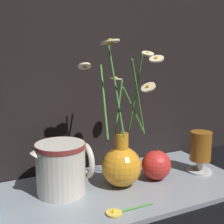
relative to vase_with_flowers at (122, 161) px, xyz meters
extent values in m
plane|color=black|center=(-0.04, 0.00, -0.08)|extent=(6.00, 6.00, 0.00)
cube|color=gray|center=(-0.04, 0.00, -0.07)|extent=(0.74, 0.33, 0.01)
sphere|color=orange|center=(0.00, 0.00, -0.02)|extent=(0.11, 0.11, 0.11)
cylinder|color=orange|center=(0.00, 0.00, 0.05)|extent=(0.04, 0.04, 0.05)
cylinder|color=#4C8E3D|center=(0.03, -0.03, 0.17)|extent=(0.08, 0.06, 0.19)
cylinder|color=beige|center=(0.05, -0.07, 0.27)|extent=(0.05, 0.05, 0.02)
sphere|color=gold|center=(0.05, -0.07, 0.27)|extent=(0.01, 0.01, 0.01)
cylinder|color=#4C8E3D|center=(-0.04, 0.01, 0.16)|extent=(0.03, 0.10, 0.18)
cylinder|color=beige|center=(-0.09, 0.02, 0.25)|extent=(0.04, 0.04, 0.02)
sphere|color=gold|center=(-0.09, 0.02, 0.25)|extent=(0.01, 0.01, 0.01)
cylinder|color=#4C8E3D|center=(0.00, 0.01, 0.14)|extent=(0.03, 0.01, 0.14)
cylinder|color=beige|center=(-0.01, 0.02, 0.21)|extent=(0.04, 0.04, 0.01)
sphere|color=gold|center=(-0.01, 0.02, 0.21)|extent=(0.01, 0.01, 0.01)
cylinder|color=#4C8E3D|center=(-0.02, -0.01, 0.19)|extent=(0.03, 0.05, 0.23)
cylinder|color=beige|center=(-0.04, -0.02, 0.30)|extent=(0.06, 0.06, 0.01)
sphere|color=gold|center=(-0.04, -0.02, 0.30)|extent=(0.02, 0.02, 0.02)
cylinder|color=#4C8E3D|center=(0.04, 0.00, 0.18)|extent=(0.01, 0.08, 0.20)
cylinder|color=beige|center=(0.07, -0.01, 0.28)|extent=(0.03, 0.03, 0.01)
sphere|color=gold|center=(0.07, -0.01, 0.28)|extent=(0.01, 0.01, 0.01)
cylinder|color=#4C8E3D|center=(0.01, -0.04, 0.14)|extent=(0.08, 0.03, 0.13)
cylinder|color=beige|center=(0.03, -0.08, 0.20)|extent=(0.04, 0.04, 0.02)
sphere|color=gold|center=(0.03, -0.08, 0.20)|extent=(0.01, 0.01, 0.01)
cylinder|color=beige|center=(-0.16, 0.03, 0.00)|extent=(0.12, 0.12, 0.13)
cylinder|color=maroon|center=(-0.16, 0.03, 0.05)|extent=(0.12, 0.12, 0.01)
torus|color=beige|center=(-0.09, 0.03, 0.01)|extent=(0.01, 0.09, 0.09)
cone|color=beige|center=(-0.21, 0.03, 0.05)|extent=(0.04, 0.03, 0.04)
cylinder|color=silver|center=(0.25, -0.02, -0.07)|extent=(0.07, 0.07, 0.01)
cylinder|color=silver|center=(0.25, -0.02, -0.05)|extent=(0.02, 0.02, 0.03)
cylinder|color=#935619|center=(0.25, -0.02, 0.01)|extent=(0.06, 0.06, 0.09)
sphere|color=red|center=(0.11, -0.01, -0.03)|extent=(0.08, 0.08, 0.08)
cylinder|color=#4C3819|center=(0.11, -0.01, 0.02)|extent=(0.00, 0.00, 0.01)
cylinder|color=#4C8E3D|center=(-0.03, -0.12, -0.07)|extent=(0.10, 0.01, 0.01)
cylinder|color=#EAC64C|center=(-0.08, -0.12, -0.07)|extent=(0.04, 0.04, 0.00)
sphere|color=yellow|center=(-0.08, -0.12, -0.06)|extent=(0.01, 0.01, 0.01)
camera|label=1|loc=(-0.37, -0.68, 0.29)|focal=50.00mm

